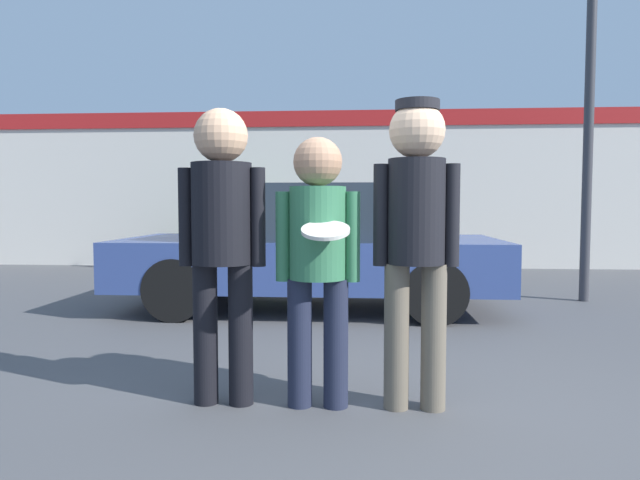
% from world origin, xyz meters
% --- Properties ---
extents(ground_plane, '(56.00, 56.00, 0.00)m').
position_xyz_m(ground_plane, '(0.00, 0.00, 0.00)').
color(ground_plane, '#4C4C4F').
extents(storefront_building, '(24.00, 0.22, 3.03)m').
position_xyz_m(storefront_building, '(0.00, 7.77, 1.55)').
color(storefront_building, silver).
rests_on(storefront_building, ground).
extents(person_left, '(0.53, 0.36, 1.81)m').
position_xyz_m(person_left, '(-0.97, -0.00, 1.10)').
color(person_left, black).
rests_on(person_left, ground).
extents(person_middle_with_frisbee, '(0.51, 0.55, 1.63)m').
position_xyz_m(person_middle_with_frisbee, '(-0.39, -0.01, 0.96)').
color(person_middle_with_frisbee, '#1E2338').
rests_on(person_middle_with_frisbee, ground).
extents(person_right, '(0.51, 0.34, 1.84)m').
position_xyz_m(person_right, '(0.20, -0.01, 1.12)').
color(person_right, '#665B4C').
rests_on(person_right, ground).
extents(parked_car_near, '(4.37, 1.96, 1.46)m').
position_xyz_m(parked_car_near, '(-0.76, 3.29, 0.73)').
color(parked_car_near, '#334784').
rests_on(parked_car_near, ground).
extents(shrub, '(1.32, 1.32, 1.32)m').
position_xyz_m(shrub, '(-2.72, 6.92, 0.66)').
color(shrub, '#387A3D').
rests_on(shrub, ground).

